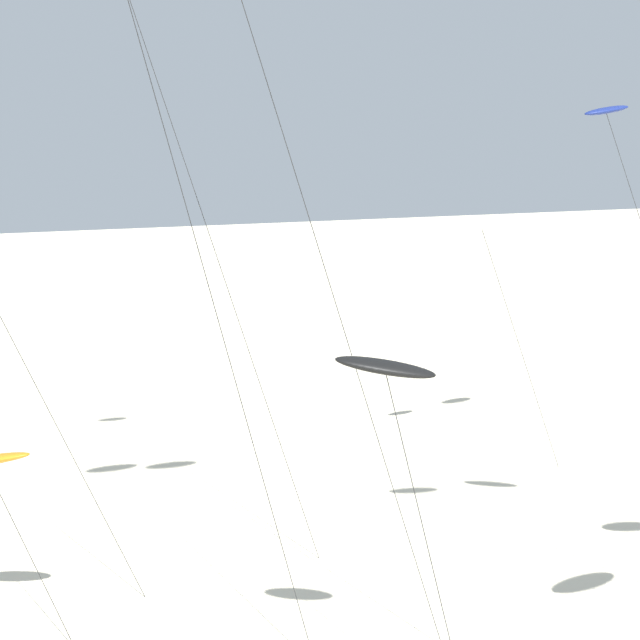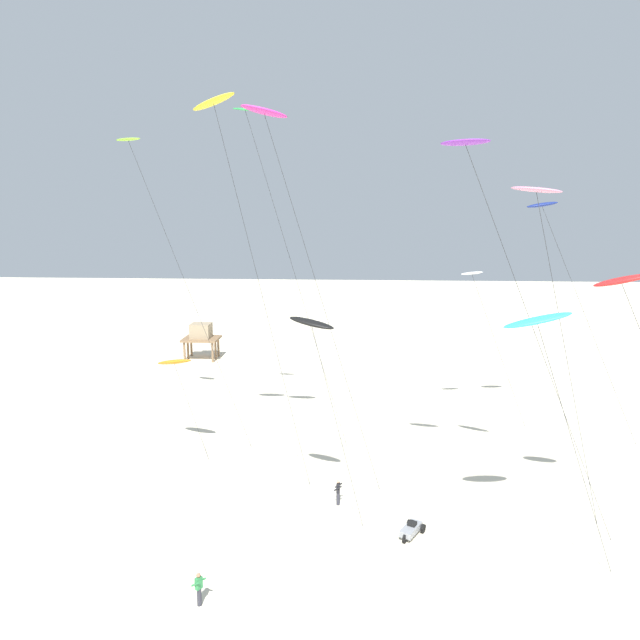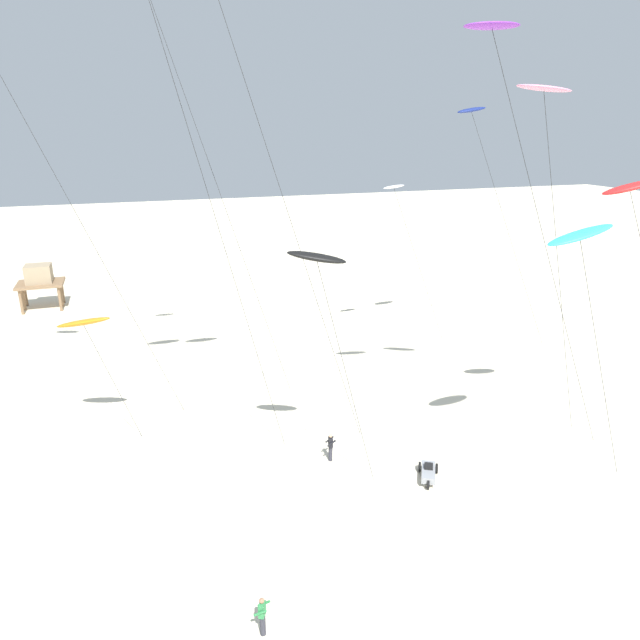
{
  "view_description": "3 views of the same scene",
  "coord_description": "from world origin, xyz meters",
  "px_view_note": "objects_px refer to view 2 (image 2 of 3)",
  "views": [
    {
      "loc": [
        -11.96,
        -15.01,
        18.64
      ],
      "look_at": [
        -2.94,
        13.15,
        11.41
      ],
      "focal_mm": 46.9,
      "sensor_mm": 36.0,
      "label": 1
    },
    {
      "loc": [
        -1.32,
        -27.3,
        18.37
      ],
      "look_at": [
        -3.86,
        11.68,
        11.03
      ],
      "focal_mm": 32.42,
      "sensor_mm": 36.0,
      "label": 2
    },
    {
      "loc": [
        -11.75,
        -19.12,
        17.78
      ],
      "look_at": [
        -1.12,
        12.2,
        6.41
      ],
      "focal_mm": 31.72,
      "sensor_mm": 36.0,
      "label": 3
    }
  ],
  "objects_px": {
    "kite_flyer_middle": "(338,492)",
    "kite_navy": "(543,208)",
    "kite_yellow": "(215,106)",
    "kite_orange": "(174,362)",
    "kite_white": "(473,277)",
    "stilt_house": "(201,334)",
    "kite_magenta": "(265,115)",
    "kite_black": "(312,324)",
    "beach_buggy": "(411,529)",
    "kite_red": "(622,282)",
    "kite_green": "(250,126)",
    "kite_cyan": "(538,321)",
    "kite_pink": "(537,194)",
    "kite_flyer_nearest": "(199,588)",
    "kite_purple": "(468,148)",
    "kite_lime": "(131,147)"
  },
  "relations": [
    {
      "from": "kite_flyer_middle",
      "to": "kite_navy",
      "type": "bearing_deg",
      "value": 38.44
    },
    {
      "from": "kite_flyer_middle",
      "to": "kite_yellow",
      "type": "bearing_deg",
      "value": 158.72
    },
    {
      "from": "kite_orange",
      "to": "kite_flyer_middle",
      "type": "relative_size",
      "value": 4.86
    },
    {
      "from": "kite_white",
      "to": "stilt_house",
      "type": "height_order",
      "value": "kite_white"
    },
    {
      "from": "kite_magenta",
      "to": "kite_orange",
      "type": "height_order",
      "value": "kite_magenta"
    },
    {
      "from": "kite_black",
      "to": "beach_buggy",
      "type": "height_order",
      "value": "kite_black"
    },
    {
      "from": "kite_orange",
      "to": "kite_red",
      "type": "bearing_deg",
      "value": -19.71
    },
    {
      "from": "kite_black",
      "to": "kite_navy",
      "type": "bearing_deg",
      "value": 40.38
    },
    {
      "from": "kite_white",
      "to": "kite_green",
      "type": "relative_size",
      "value": 0.52
    },
    {
      "from": "kite_navy",
      "to": "kite_cyan",
      "type": "xyz_separation_m",
      "value": [
        -5.32,
        -17.68,
        -5.59
      ]
    },
    {
      "from": "kite_cyan",
      "to": "stilt_house",
      "type": "xyz_separation_m",
      "value": [
        -28.4,
        41.49,
        -9.88
      ]
    },
    {
      "from": "kite_white",
      "to": "stilt_house",
      "type": "bearing_deg",
      "value": 144.79
    },
    {
      "from": "kite_red",
      "to": "stilt_house",
      "type": "relative_size",
      "value": 3.37
    },
    {
      "from": "kite_flyer_middle",
      "to": "stilt_house",
      "type": "height_order",
      "value": "stilt_house"
    },
    {
      "from": "kite_yellow",
      "to": "kite_flyer_middle",
      "type": "xyz_separation_m",
      "value": [
        7.91,
        -3.08,
        -23.94
      ]
    },
    {
      "from": "kite_cyan",
      "to": "kite_flyer_middle",
      "type": "bearing_deg",
      "value": 150.51
    },
    {
      "from": "kite_red",
      "to": "kite_green",
      "type": "relative_size",
      "value": 0.59
    },
    {
      "from": "kite_flyer_middle",
      "to": "kite_orange",
      "type": "bearing_deg",
      "value": 152.95
    },
    {
      "from": "kite_red",
      "to": "kite_pink",
      "type": "height_order",
      "value": "kite_pink"
    },
    {
      "from": "kite_black",
      "to": "kite_flyer_middle",
      "type": "distance_m",
      "value": 11.54
    },
    {
      "from": "kite_flyer_nearest",
      "to": "kite_black",
      "type": "bearing_deg",
      "value": 58.87
    },
    {
      "from": "kite_green",
      "to": "kite_navy",
      "type": "relative_size",
      "value": 1.35
    },
    {
      "from": "kite_black",
      "to": "kite_purple",
      "type": "xyz_separation_m",
      "value": [
        8.23,
        -0.01,
        9.5
      ]
    },
    {
      "from": "kite_magenta",
      "to": "kite_lime",
      "type": "bearing_deg",
      "value": 149.4
    },
    {
      "from": "kite_navy",
      "to": "kite_purple",
      "type": "bearing_deg",
      "value": -120.8
    },
    {
      "from": "kite_magenta",
      "to": "kite_lime",
      "type": "height_order",
      "value": "kite_magenta"
    },
    {
      "from": "kite_green",
      "to": "kite_magenta",
      "type": "height_order",
      "value": "kite_green"
    },
    {
      "from": "kite_red",
      "to": "kite_cyan",
      "type": "relative_size",
      "value": 1.13
    },
    {
      "from": "kite_yellow",
      "to": "kite_lime",
      "type": "bearing_deg",
      "value": 140.77
    },
    {
      "from": "kite_yellow",
      "to": "beach_buggy",
      "type": "distance_m",
      "value": 28.04
    },
    {
      "from": "kite_red",
      "to": "kite_orange",
      "type": "xyz_separation_m",
      "value": [
        -27.02,
        9.68,
        -7.29
      ]
    },
    {
      "from": "kite_lime",
      "to": "kite_purple",
      "type": "distance_m",
      "value": 25.54
    },
    {
      "from": "kite_white",
      "to": "kite_flyer_middle",
      "type": "relative_size",
      "value": 8.09
    },
    {
      "from": "kite_white",
      "to": "kite_navy",
      "type": "distance_m",
      "value": 7.87
    },
    {
      "from": "kite_yellow",
      "to": "stilt_house",
      "type": "relative_size",
      "value": 5.61
    },
    {
      "from": "kite_orange",
      "to": "kite_flyer_nearest",
      "type": "relative_size",
      "value": 4.86
    },
    {
      "from": "kite_magenta",
      "to": "kite_cyan",
      "type": "relative_size",
      "value": 1.82
    },
    {
      "from": "kite_green",
      "to": "kite_orange",
      "type": "xyz_separation_m",
      "value": [
        -5.29,
        -3.95,
        -17.12
      ]
    },
    {
      "from": "kite_white",
      "to": "kite_cyan",
      "type": "relative_size",
      "value": 0.98
    },
    {
      "from": "kite_green",
      "to": "stilt_house",
      "type": "bearing_deg",
      "value": 114.12
    },
    {
      "from": "kite_yellow",
      "to": "stilt_house",
      "type": "xyz_separation_m",
      "value": [
        -10.59,
        32.81,
        -21.63
      ]
    },
    {
      "from": "kite_cyan",
      "to": "beach_buggy",
      "type": "bearing_deg",
      "value": 157.75
    },
    {
      "from": "kite_pink",
      "to": "kite_magenta",
      "type": "bearing_deg",
      "value": 166.19
    },
    {
      "from": "kite_yellow",
      "to": "kite_purple",
      "type": "xyz_separation_m",
      "value": [
        14.66,
        -5.21,
        -3.2
      ]
    },
    {
      "from": "kite_green",
      "to": "kite_navy",
      "type": "xyz_separation_m",
      "value": [
        22.23,
        1.84,
        -5.95
      ]
    },
    {
      "from": "kite_white",
      "to": "beach_buggy",
      "type": "xyz_separation_m",
      "value": [
        -6.47,
        -18.54,
        -12.55
      ]
    },
    {
      "from": "kite_black",
      "to": "kite_flyer_middle",
      "type": "height_order",
      "value": "kite_black"
    },
    {
      "from": "kite_magenta",
      "to": "kite_purple",
      "type": "bearing_deg",
      "value": -24.07
    },
    {
      "from": "kite_white",
      "to": "kite_flyer_middle",
      "type": "distance_m",
      "value": 22.23
    },
    {
      "from": "kite_flyer_nearest",
      "to": "kite_red",
      "type": "bearing_deg",
      "value": 17.46
    }
  ]
}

